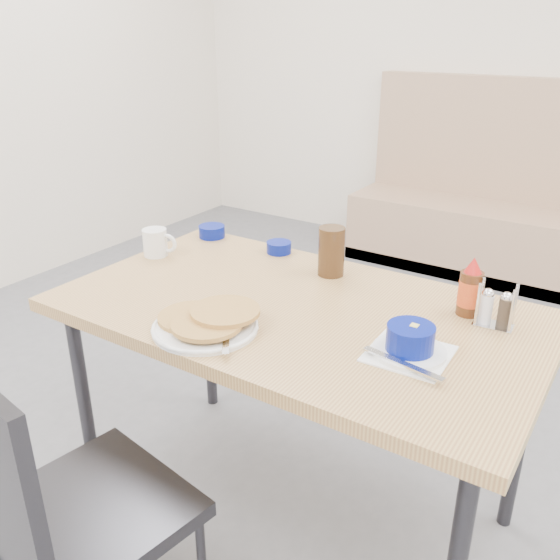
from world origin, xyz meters
The scene contains 13 objects.
ground centered at (0.00, 0.00, 0.00)m, with size 6.00×6.00×0.00m, color slate.
wall_back centered at (0.00, 2.97, 1.40)m, with size 5.00×0.06×2.80m, color silver.
booth_bench centered at (0.00, 2.78, 0.35)m, with size 1.90×0.56×1.22m.
dining_table centered at (0.00, 0.25, 0.70)m, with size 1.40×0.80×0.76m.
diner_chair centered at (-0.16, -0.51, 0.54)m, with size 0.48×0.48×0.93m.
pancake_plate centered at (-0.13, 0.00, 0.78)m, with size 0.30×0.29×0.05m.
coffee_mug centered at (-0.63, 0.33, 0.81)m, with size 0.12×0.09×0.10m.
grits_setting centered at (0.38, 0.17, 0.79)m, with size 0.22×0.20×0.08m.
creamer_bowl centered at (-0.60, 0.59, 0.78)m, with size 0.10×0.10×0.05m.
butter_bowl centered at (-0.29, 0.59, 0.78)m, with size 0.09×0.09×0.04m.
amber_tumbler centered at (-0.03, 0.51, 0.84)m, with size 0.09×0.09×0.16m, color #3C2613.
condiment_caddy centered at (0.51, 0.44, 0.80)m, with size 0.11×0.07×0.13m.
syrup_bottle centered at (0.43, 0.47, 0.83)m, with size 0.07×0.07×0.17m.
Camera 1 is at (0.82, -1.08, 1.52)m, focal length 38.00 mm.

